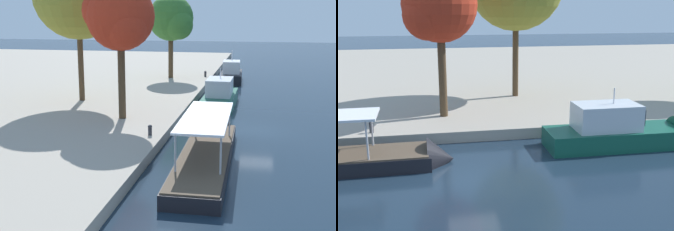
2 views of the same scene
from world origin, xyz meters
TOP-DOWN VIEW (x-y plane):
  - ground_plane at (0.00, 0.00)m, footprint 220.00×220.00m
  - dock_promenade at (0.00, 33.50)m, footprint 120.00×55.00m
  - motor_yacht_2 at (9.46, 3.58)m, footprint 9.33×2.88m
  - mooring_bollard_0 at (-5.45, 6.86)m, footprint 0.28×0.28m
  - tree_2 at (-1.03, 10.26)m, footprint 5.05×5.45m

SIDE VIEW (x-z plane):
  - ground_plane at x=0.00m, z-range 0.00..0.00m
  - dock_promenade at x=0.00m, z-range 0.00..0.71m
  - motor_yacht_2 at x=9.46m, z-range -1.56..3.02m
  - mooring_bollard_0 at x=-5.45m, z-range 0.73..1.44m
  - tree_2 at x=-1.03m, z-range 3.18..13.33m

